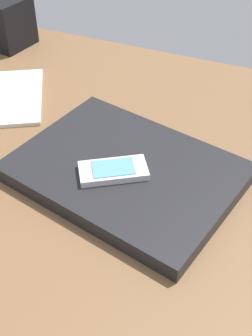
{
  "coord_description": "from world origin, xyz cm",
  "views": [
    {
      "loc": [
        18.03,
        -52.02,
        51.35
      ],
      "look_at": [
        -2.95,
        -2.92,
        5.0
      ],
      "focal_mm": 48.76,
      "sensor_mm": 36.0,
      "label": 1
    }
  ],
  "objects_px": {
    "notepad": "(4,98)",
    "laptop_closed": "(126,171)",
    "desk_organizer": "(4,21)",
    "cell_phone_on_laptop": "(113,171)"
  },
  "relations": [
    {
      "from": "laptop_closed",
      "to": "cell_phone_on_laptop",
      "type": "xyz_separation_m",
      "value": [
        -0.01,
        -0.03,
        0.02
      ]
    },
    {
      "from": "laptop_closed",
      "to": "notepad",
      "type": "bearing_deg",
      "value": 171.99
    },
    {
      "from": "notepad",
      "to": "laptop_closed",
      "type": "bearing_deg",
      "value": -50.73
    },
    {
      "from": "desk_organizer",
      "to": "notepad",
      "type": "xyz_separation_m",
      "value": [
        0.14,
        -0.21,
        -0.05
      ]
    },
    {
      "from": "desk_organizer",
      "to": "notepad",
      "type": "bearing_deg",
      "value": -46.44
    },
    {
      "from": "laptop_closed",
      "to": "desk_organizer",
      "type": "bearing_deg",
      "value": 156.49
    },
    {
      "from": "cell_phone_on_laptop",
      "to": "notepad",
      "type": "distance_m",
      "value": 0.33
    },
    {
      "from": "laptop_closed",
      "to": "desk_organizer",
      "type": "relative_size",
      "value": 2.98
    },
    {
      "from": "cell_phone_on_laptop",
      "to": "notepad",
      "type": "xyz_separation_m",
      "value": [
        -0.3,
        0.14,
        -0.03
      ]
    },
    {
      "from": "desk_organizer",
      "to": "cell_phone_on_laptop",
      "type": "bearing_deg",
      "value": -28.37
    }
  ]
}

